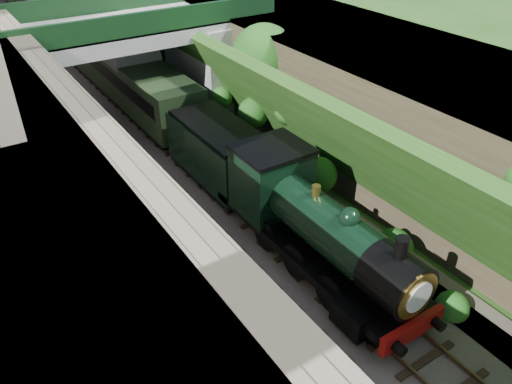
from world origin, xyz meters
The scene contains 12 objects.
trackbed centered at (0.00, 20.00, 0.10)m, with size 10.00×90.00×0.20m, color #473F38.
retaining_wall centered at (-5.50, 20.00, 3.50)m, with size 1.00×90.00×7.00m, color #756B56.
street_plateau_right centered at (9.50, 20.00, 3.12)m, with size 8.00×90.00×6.25m, color #262628.
embankment_slope centered at (5.02, 20.74, 2.80)m, with size 4.35×90.35×6.38m.
track_left centered at (-2.00, 20.00, 0.25)m, with size 2.50×90.00×0.20m.
track_right centered at (1.20, 20.00, 0.25)m, with size 2.50×90.00×0.20m.
road_bridge centered at (0.94, 24.00, 4.08)m, with size 16.00×6.40×7.25m.
tree centered at (5.91, 18.24, 4.65)m, with size 3.60×3.80×6.60m.
locomotive centered at (1.20, 7.66, 1.89)m, with size 3.10×10.22×3.83m.
tender centered at (1.20, 15.02, 1.62)m, with size 2.70×6.00×3.05m.
coach_front centered at (1.20, 27.62, 2.05)m, with size 2.90×18.00×3.70m.
coach_middle centered at (1.20, 46.42, 2.05)m, with size 2.90×18.00×3.70m.
Camera 1 is at (-8.94, -3.69, 13.29)m, focal length 35.00 mm.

